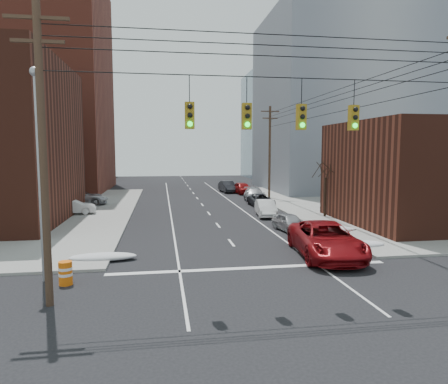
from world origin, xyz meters
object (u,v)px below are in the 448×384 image
object	(u,v)px
parked_car_a	(290,222)
lot_car_a	(72,207)
parked_car_d	(255,195)
lot_car_c	(10,206)
parked_car_f	(227,187)
parked_car_e	(242,188)
construction_barrel	(66,273)
parked_car_c	(261,200)
parked_car_b	(266,208)
red_pickup	(326,240)
lot_car_b	(80,198)

from	to	relation	value
parked_car_a	lot_car_a	world-z (taller)	lot_car_a
parked_car_d	lot_car_c	size ratio (longest dim) A/B	1.02
lot_car_c	parked_car_d	bearing A→B (deg)	-59.28
parked_car_f	lot_car_a	bearing A→B (deg)	-138.56
parked_car_e	construction_barrel	world-z (taller)	parked_car_e
parked_car_c	parked_car_e	xyz separation A→B (m)	(0.46, 12.01, 0.15)
parked_car_f	parked_car_b	bearing A→B (deg)	-95.17
parked_car_d	construction_barrel	world-z (taller)	parked_car_d
parked_car_b	parked_car_d	distance (m)	10.01
construction_barrel	parked_car_a	bearing A→B (deg)	35.89
red_pickup	parked_car_e	distance (m)	31.89
parked_car_a	lot_car_a	distance (m)	19.47
lot_car_b	lot_car_c	size ratio (longest dim) A/B	1.07
parked_car_f	construction_barrel	size ratio (longest dim) A/B	4.63
lot_car_c	construction_barrel	bearing A→B (deg)	-139.58
parked_car_e	lot_car_c	xyz separation A→B (m)	(-23.98, -14.53, 0.11)
lot_car_a	lot_car_c	size ratio (longest dim) A/B	0.76
parked_car_f	lot_car_a	size ratio (longest dim) A/B	1.19
parked_car_b	construction_barrel	bearing A→B (deg)	-122.52
parked_car_b	parked_car_e	world-z (taller)	parked_car_e
red_pickup	parked_car_b	distance (m)	13.69
parked_car_c	lot_car_a	size ratio (longest dim) A/B	1.15
red_pickup	lot_car_c	bearing A→B (deg)	148.21
parked_car_b	parked_car_c	xyz separation A→B (m)	(1.14, 6.14, -0.08)
parked_car_b	parked_car_f	distance (m)	20.74
construction_barrel	lot_car_a	bearing A→B (deg)	100.98
red_pickup	lot_car_a	distance (m)	23.48
parked_car_b	parked_car_d	xyz separation A→B (m)	(1.34, 9.92, 0.06)
red_pickup	parked_car_f	size ratio (longest dim) A/B	1.41
parked_car_c	parked_car_e	bearing A→B (deg)	86.09
parked_car_a	lot_car_b	bearing A→B (deg)	130.08
construction_barrel	parked_car_d	bearing A→B (deg)	60.94
parked_car_c	lot_car_b	world-z (taller)	lot_car_b
red_pickup	parked_car_c	size ratio (longest dim) A/B	1.46
parked_car_e	lot_car_a	xyz separation A→B (m)	(-18.57, -15.35, 0.01)
red_pickup	lot_car_b	xyz separation A→B (m)	(-17.22, 22.64, -0.01)
parked_car_f	lot_car_a	distance (m)	24.69
parked_car_d	lot_car_b	xyz separation A→B (m)	(-18.81, -0.97, 0.15)
parked_car_a	parked_car_f	xyz separation A→B (m)	(0.00, 27.49, 0.14)
parked_car_e	lot_car_b	world-z (taller)	lot_car_b
construction_barrel	parked_car_c	bearing A→B (deg)	57.37
parked_car_d	lot_car_b	bearing A→B (deg)	-171.29
parked_car_c	parked_car_d	bearing A→B (deg)	85.31
parked_car_b	parked_car_d	size ratio (longest dim) A/B	0.82
parked_car_a	lot_car_c	size ratio (longest dim) A/B	0.72
parked_car_b	lot_car_c	size ratio (longest dim) A/B	0.84
lot_car_a	construction_barrel	xyz separation A→B (m)	(3.71, -19.14, -0.28)
parked_car_a	parked_car_c	size ratio (longest dim) A/B	0.82
parked_car_d	red_pickup	bearing A→B (deg)	-88.06
parked_car_e	construction_barrel	bearing A→B (deg)	-120.26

